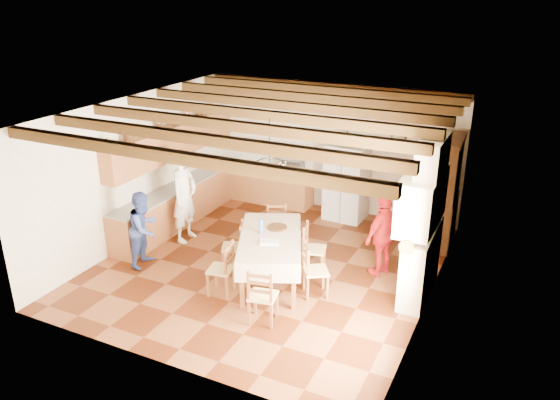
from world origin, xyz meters
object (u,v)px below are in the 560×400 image
Objects in this scene: chair_left_near at (220,268)px; chair_end_far at (277,229)px; hutch at (444,192)px; person_man at (184,196)px; dining_table at (270,240)px; chair_right_near at (316,270)px; microwave at (293,164)px; chair_right_far at (314,248)px; person_woman_red at (383,235)px; chair_left_far at (233,246)px; refrigerator at (346,182)px; person_woman_blue at (144,229)px; chair_end_near at (263,295)px.

chair_left_near and chair_end_far have the same top height.
hutch is at bearing 3.49° from chair_end_far.
person_man is at bearing 160.79° from chair_end_far.
chair_left_near is at bearing -132.00° from hutch.
chair_right_near reaches higher than dining_table.
person_man is 2.94m from microwave.
chair_right_far is 3.34m from microwave.
person_woman_red is (1.14, 0.48, 0.30)m from chair_right_far.
chair_left_far reaches higher than dining_table.
chair_end_far is (-0.66, -2.20, -0.39)m from refrigerator.
chair_left_near is at bearing -104.58° from person_woman_blue.
chair_left_near is at bearing 126.38° from chair_right_far.
chair_right_near is 1.79m from chair_end_far.
chair_end_far is 1.77× the size of microwave.
microwave reaches higher than dining_table.
chair_right_far is at bearing -131.85° from hutch.
hutch is at bearing 129.94° from chair_left_near.
chair_left_far is (-0.24, 0.83, 0.00)m from chair_left_near.
chair_left_far is at bearing -99.91° from microwave.
person_woman_red is (2.54, 1.05, 0.30)m from chair_left_far.
person_woman_red is at bearing -80.89° from chair_right_far.
microwave is (-1.62, 4.66, 0.57)m from chair_end_near.
hutch is 2.34× the size of chair_end_far.
chair_right_near is (-1.54, -3.02, -0.65)m from hutch.
hutch is 3.64m from microwave.
refrigerator is 1.82× the size of chair_right_far.
chair_right_far is at bearing -8.85° from chair_right_near.
chair_end_far is 0.65× the size of person_woman_blue.
chair_right_far is at bearing -95.60° from person_man.
chair_left_far is 0.65× the size of person_woman_blue.
chair_left_near is 2.41m from person_man.
person_man is (-4.82, -2.14, -0.16)m from hutch.
chair_end_far is at bearing -88.02° from microwave.
person_woman_red is at bearing 87.72° from chair_left_far.
chair_right_far is 0.62× the size of person_woman_red.
person_woman_blue is at bearing 63.17° from chair_right_near.
chair_right_near is 4.14m from microwave.
chair_right_near is 0.65× the size of person_woman_blue.
person_woman_red is at bearing -88.12° from person_man.
microwave is at bearing -2.88° from chair_right_near.
chair_right_near is (0.66, -3.41, -0.39)m from refrigerator.
person_woman_blue reaches higher than chair_right_near.
chair_right_far is at bearing -73.79° from microwave.
person_woman_blue is at bearing -96.47° from chair_left_far.
chair_left_near is (-0.59, -0.73, -0.33)m from dining_table.
chair_right_near and chair_end_near have the same top height.
dining_table is 2.40× the size of chair_left_far.
person_woman_red reaches higher than chair_end_near.
refrigerator is 3.65m from person_man.
dining_table is (-0.24, -3.33, -0.06)m from refrigerator.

